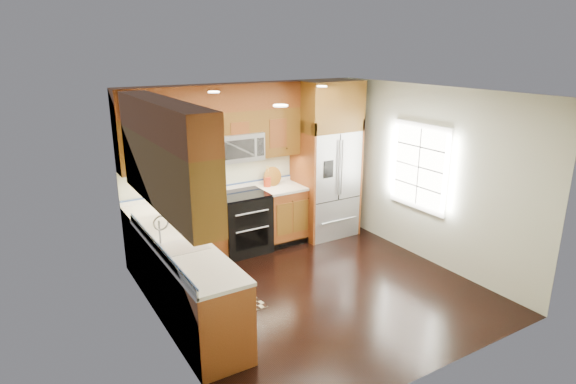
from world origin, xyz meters
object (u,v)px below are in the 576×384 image
knife_block (214,190)px  refrigerator (326,160)px  utensil_crock (267,179)px  rug (215,294)px  range (243,223)px

knife_block → refrigerator: bearing=-2.3°
refrigerator → knife_block: bearing=177.7°
refrigerator → knife_block: refrigerator is taller
knife_block → utensil_crock: 0.99m
refrigerator → rug: bearing=-157.6°
knife_block → utensil_crock: bearing=7.2°
range → utensil_crock: bearing=17.3°
range → rug: 1.50m
range → knife_block: knife_block is taller
range → refrigerator: (1.55, -0.04, 0.83)m
range → rug: range is taller
range → refrigerator: size_ratio=0.36×
range → rug: (-0.95, -1.07, -0.46)m
refrigerator → rug: size_ratio=1.94×
utensil_crock → rug: bearing=-140.2°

